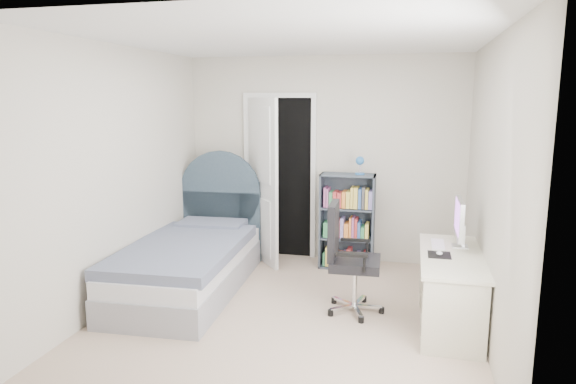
% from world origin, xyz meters
% --- Properties ---
extents(room_shell, '(3.50, 3.70, 2.60)m').
position_xyz_m(room_shell, '(0.00, 0.00, 1.25)').
color(room_shell, tan).
rests_on(room_shell, ground).
extents(door, '(0.92, 0.65, 2.06)m').
position_xyz_m(door, '(-0.64, 1.57, 1.03)').
color(door, black).
rests_on(door, ground).
extents(bed, '(1.15, 2.27, 1.37)m').
position_xyz_m(bed, '(-1.17, 0.42, 0.31)').
color(bed, gray).
rests_on(bed, ground).
extents(nightstand, '(0.43, 0.43, 0.62)m').
position_xyz_m(nightstand, '(-1.38, 1.59, 0.41)').
color(nightstand, '#DDC388').
rests_on(nightstand, ground).
extents(floor_lamp, '(0.18, 0.18, 1.24)m').
position_xyz_m(floor_lamp, '(-1.07, 1.51, 0.50)').
color(floor_lamp, silver).
rests_on(floor_lamp, ground).
extents(bookcase, '(0.63, 0.27, 1.34)m').
position_xyz_m(bookcase, '(0.35, 1.46, 0.54)').
color(bookcase, '#3C4652').
rests_on(bookcase, ground).
extents(desk, '(0.53, 1.33, 1.09)m').
position_xyz_m(desk, '(1.44, 0.13, 0.36)').
color(desk, beige).
rests_on(desk, ground).
extents(office_chair, '(0.54, 0.55, 1.04)m').
position_xyz_m(office_chair, '(0.50, 0.20, 0.57)').
color(office_chair, silver).
rests_on(office_chair, ground).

